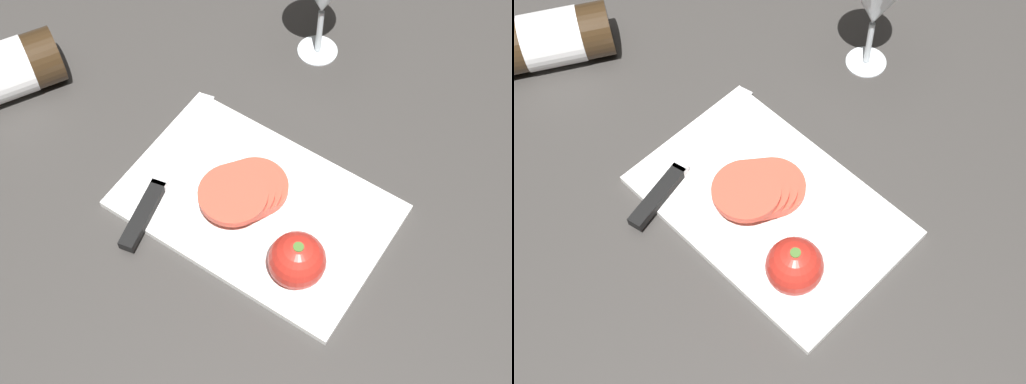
{
  "view_description": "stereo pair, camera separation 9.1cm",
  "coord_description": "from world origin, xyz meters",
  "views": [
    {
      "loc": [
        0.34,
        -0.37,
        0.82
      ],
      "look_at": [
        0.08,
        0.02,
        0.04
      ],
      "focal_mm": 50.0,
      "sensor_mm": 36.0,
      "label": 1
    },
    {
      "loc": [
        0.41,
        -0.32,
        0.82
      ],
      "look_at": [
        0.08,
        0.02,
        0.04
      ],
      "focal_mm": 50.0,
      "sensor_mm": 36.0,
      "label": 2
    }
  ],
  "objects": [
    {
      "name": "knife",
      "position": [
        -0.04,
        -0.05,
        0.02
      ],
      "size": [
        0.08,
        0.27,
        0.01
      ],
      "rotation": [
        0.0,
        0.0,
        1.79
      ],
      "color": "silver",
      "rests_on": "cutting_board"
    },
    {
      "name": "cutting_board",
      "position": [
        0.08,
        0.02,
        0.01
      ],
      "size": [
        0.35,
        0.22,
        0.01
      ],
      "color": "white",
      "rests_on": "ground_plane"
    },
    {
      "name": "whole_tomato",
      "position": [
        0.17,
        -0.03,
        0.05
      ],
      "size": [
        0.07,
        0.07,
        0.07
      ],
      "color": "red",
      "rests_on": "cutting_board"
    },
    {
      "name": "ground_plane",
      "position": [
        0.0,
        0.0,
        0.0
      ],
      "size": [
        3.0,
        3.0,
        0.0
      ],
      "primitive_type": "plane",
      "color": "#383533"
    },
    {
      "name": "tomato_slice_stack_near",
      "position": [
        0.06,
        0.02,
        0.03
      ],
      "size": [
        0.1,
        0.13,
        0.04
      ],
      "color": "#DB4C38",
      "rests_on": "cutting_board"
    }
  ]
}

